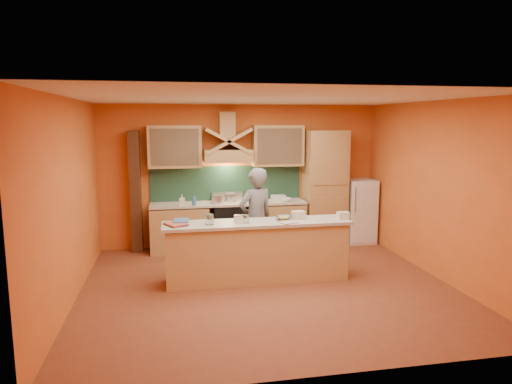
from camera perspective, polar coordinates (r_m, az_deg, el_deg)
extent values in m
cube|color=brown|center=(7.05, 1.42, -11.72)|extent=(5.50, 5.00, 0.01)
cube|color=white|center=(6.61, 1.52, 11.65)|extent=(5.50, 5.00, 0.01)
cube|color=orange|center=(9.12, -1.85, 2.07)|extent=(5.50, 0.02, 2.80)
cube|color=orange|center=(4.33, 8.51, -5.66)|extent=(5.50, 0.02, 2.80)
cube|color=orange|center=(6.68, -22.27, -1.10)|extent=(0.02, 5.00, 2.80)
cube|color=orange|center=(7.74, 21.78, 0.22)|extent=(0.02, 5.00, 2.80)
cube|color=tan|center=(8.89, -9.53, -4.59)|extent=(1.10, 0.60, 0.86)
cube|color=tan|center=(9.12, 2.52, -4.13)|extent=(1.10, 0.60, 0.86)
cube|color=beige|center=(8.86, -3.45, -1.42)|extent=(3.00, 0.62, 0.04)
cube|color=black|center=(8.95, -3.43, -4.25)|extent=(0.60, 0.58, 0.90)
cube|color=#1A3A2B|center=(9.09, -3.70, 1.07)|extent=(3.00, 0.03, 0.70)
cube|color=tan|center=(8.79, -3.55, 4.55)|extent=(0.92, 0.50, 0.24)
cube|color=tan|center=(8.87, -3.67, 8.34)|extent=(0.30, 0.30, 0.50)
cube|color=tan|center=(8.79, -10.14, 5.60)|extent=(1.00, 0.35, 0.80)
cube|color=tan|center=(9.03, 2.72, 5.81)|extent=(1.00, 0.35, 0.80)
cube|color=tan|center=(9.27, 8.58, 0.52)|extent=(0.80, 0.60, 2.30)
cube|color=white|center=(9.62, 12.73, -2.32)|extent=(0.58, 0.60, 1.30)
cube|color=#472816|center=(8.92, -14.81, 0.00)|extent=(0.20, 0.30, 2.30)
cube|color=#D9B16F|center=(7.17, 0.14, -7.66)|extent=(2.80, 0.55, 0.88)
cube|color=beige|center=(7.05, 0.14, -3.91)|extent=(2.90, 0.62, 0.05)
imported|color=slate|center=(7.56, -0.02, -3.47)|extent=(0.74, 0.62, 1.73)
cylinder|color=silver|center=(8.77, -4.77, -1.00)|extent=(0.34, 0.34, 0.16)
cylinder|color=silver|center=(8.95, -3.18, -0.86)|extent=(0.23, 0.23, 0.14)
imported|color=white|center=(8.57, -9.25, -1.02)|extent=(0.11, 0.11, 0.21)
imported|color=teal|center=(8.56, -7.76, -0.95)|extent=(0.10, 0.10, 0.22)
imported|color=white|center=(8.97, 3.74, -0.96)|extent=(0.24, 0.24, 0.06)
cube|color=silver|center=(9.10, 2.82, -0.70)|extent=(0.27, 0.21, 0.10)
imported|color=#BA5142|center=(6.84, -10.96, -4.11)|extent=(0.39, 0.43, 0.03)
imported|color=#3C5D85|center=(7.04, -10.28, -3.57)|extent=(0.27, 0.34, 0.02)
cylinder|color=silver|center=(6.86, -5.85, -3.44)|extent=(0.17, 0.17, 0.16)
cylinder|color=silver|center=(6.93, -1.41, -3.38)|extent=(0.15, 0.15, 0.13)
cube|color=white|center=(6.93, -2.18, -3.45)|extent=(0.14, 0.14, 0.11)
imported|color=silver|center=(7.17, 3.44, -3.25)|extent=(0.31, 0.31, 0.06)
cube|color=#C3B2A1|center=(6.97, 4.11, -3.80)|extent=(0.31, 0.27, 0.02)
cube|color=beige|center=(7.27, 5.30, -2.86)|extent=(0.21, 0.18, 0.12)
cube|color=beige|center=(7.37, 10.83, -2.88)|extent=(0.18, 0.14, 0.11)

